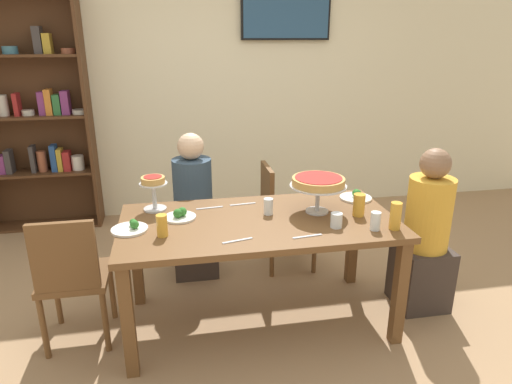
% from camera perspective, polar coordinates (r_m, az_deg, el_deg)
% --- Properties ---
extents(ground_plane, '(12.00, 12.00, 0.00)m').
position_cam_1_polar(ground_plane, '(3.20, 0.34, -15.83)').
color(ground_plane, '#9E7A56').
extents(rear_partition, '(8.00, 0.12, 2.80)m').
position_cam_1_polar(rear_partition, '(4.81, -4.76, 13.98)').
color(rear_partition, beige).
rests_on(rear_partition, ground_plane).
extents(dining_table, '(1.73, 0.87, 0.74)m').
position_cam_1_polar(dining_table, '(2.87, 0.37, -5.15)').
color(dining_table, brown).
rests_on(dining_table, ground_plane).
extents(bookshelf, '(1.10, 0.30, 2.21)m').
position_cam_1_polar(bookshelf, '(4.82, -26.54, 8.51)').
color(bookshelf, '#4C2D19').
rests_on(bookshelf, ground_plane).
extents(television, '(0.91, 0.05, 0.51)m').
position_cam_1_polar(television, '(4.83, 3.81, 21.60)').
color(television, black).
extents(diner_far_left, '(0.34, 0.34, 1.15)m').
position_cam_1_polar(diner_far_left, '(3.59, -7.84, -2.96)').
color(diner_far_left, '#382D28').
rests_on(diner_far_left, ground_plane).
extents(diner_head_east, '(0.34, 0.34, 1.15)m').
position_cam_1_polar(diner_head_east, '(3.33, 20.54, -5.89)').
color(diner_head_east, '#382D28').
rests_on(diner_head_east, ground_plane).
extents(chair_head_west, '(0.40, 0.40, 0.87)m').
position_cam_1_polar(chair_head_west, '(2.95, -22.21, -9.65)').
color(chair_head_west, brown).
rests_on(chair_head_west, ground_plane).
extents(chair_far_right, '(0.40, 0.40, 0.87)m').
position_cam_1_polar(chair_far_right, '(3.66, 3.08, -2.44)').
color(chair_far_right, brown).
rests_on(chair_far_right, ground_plane).
extents(deep_dish_pizza_stand, '(0.37, 0.37, 0.24)m').
position_cam_1_polar(deep_dish_pizza_stand, '(2.92, 7.87, 1.09)').
color(deep_dish_pizza_stand, silver).
rests_on(deep_dish_pizza_stand, dining_table).
extents(personal_pizza_stand, '(0.18, 0.18, 0.23)m').
position_cam_1_polar(personal_pizza_stand, '(3.02, -12.83, 0.70)').
color(personal_pizza_stand, silver).
rests_on(personal_pizza_stand, dining_table).
extents(salad_plate_near_diner, '(0.22, 0.22, 0.07)m').
position_cam_1_polar(salad_plate_near_diner, '(3.26, 12.52, -0.47)').
color(salad_plate_near_diner, white).
rests_on(salad_plate_near_diner, dining_table).
extents(salad_plate_far_diner, '(0.22, 0.22, 0.07)m').
position_cam_1_polar(salad_plate_far_diner, '(2.78, -15.54, -4.39)').
color(salad_plate_far_diner, white).
rests_on(salad_plate_far_diner, dining_table).
extents(salad_plate_spare, '(0.20, 0.20, 0.07)m').
position_cam_1_polar(salad_plate_spare, '(2.89, -9.61, -2.90)').
color(salad_plate_spare, white).
rests_on(salad_plate_spare, dining_table).
extents(beer_glass_amber_tall, '(0.06, 0.06, 0.13)m').
position_cam_1_polar(beer_glass_amber_tall, '(2.64, -11.78, -4.17)').
color(beer_glass_amber_tall, gold).
rests_on(beer_glass_amber_tall, dining_table).
extents(beer_glass_amber_short, '(0.07, 0.07, 0.17)m').
position_cam_1_polar(beer_glass_amber_short, '(2.80, 17.21, -2.90)').
color(beer_glass_amber_short, gold).
rests_on(beer_glass_amber_short, dining_table).
extents(beer_glass_amber_spare, '(0.07, 0.07, 0.14)m').
position_cam_1_polar(beer_glass_amber_spare, '(2.95, 12.87, -1.61)').
color(beer_glass_amber_spare, gold).
rests_on(beer_glass_amber_spare, dining_table).
extents(water_glass_clear_near, '(0.06, 0.06, 0.11)m').
position_cam_1_polar(water_glass_clear_near, '(2.77, 14.85, -3.56)').
color(water_glass_clear_near, white).
rests_on(water_glass_clear_near, dining_table).
extents(water_glass_clear_far, '(0.06, 0.06, 0.11)m').
position_cam_1_polar(water_glass_clear_far, '(2.91, 1.58, -1.83)').
color(water_glass_clear_far, white).
rests_on(water_glass_clear_far, dining_table).
extents(water_glass_clear_spare, '(0.07, 0.07, 0.09)m').
position_cam_1_polar(water_glass_clear_spare, '(2.76, 10.11, -3.53)').
color(water_glass_clear_spare, white).
rests_on(water_glass_clear_spare, dining_table).
extents(cutlery_fork_near, '(0.18, 0.03, 0.00)m').
position_cam_1_polar(cutlery_fork_near, '(3.09, -1.70, -1.54)').
color(cutlery_fork_near, silver).
rests_on(cutlery_fork_near, dining_table).
extents(cutlery_knife_near, '(0.18, 0.05, 0.00)m').
position_cam_1_polar(cutlery_knife_near, '(2.56, -2.36, -6.16)').
color(cutlery_knife_near, silver).
rests_on(cutlery_knife_near, dining_table).
extents(cutlery_fork_far, '(0.18, 0.03, 0.00)m').
position_cam_1_polar(cutlery_fork_far, '(3.04, -5.88, -2.01)').
color(cutlery_fork_far, silver).
rests_on(cutlery_fork_far, dining_table).
extents(cutlery_knife_far, '(0.18, 0.04, 0.00)m').
position_cam_1_polar(cutlery_knife_far, '(2.62, 6.51, -5.58)').
color(cutlery_knife_far, silver).
rests_on(cutlery_knife_far, dining_table).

